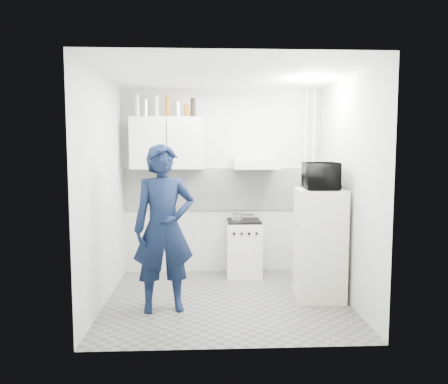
{
  "coord_description": "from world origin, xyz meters",
  "views": [
    {
      "loc": [
        -0.26,
        -4.97,
        1.77
      ],
      "look_at": [
        -0.01,
        0.3,
        1.25
      ],
      "focal_mm": 35.0,
      "sensor_mm": 36.0,
      "label": 1
    }
  ],
  "objects": [
    {
      "name": "floor",
      "position": [
        0.0,
        0.0,
        0.0
      ],
      "size": [
        2.8,
        2.8,
        0.0
      ],
      "primitive_type": "plane",
      "color": "slate",
      "rests_on": "ground"
    },
    {
      "name": "bottle_c",
      "position": [
        -0.9,
        1.07,
        2.35
      ],
      "size": [
        0.07,
        0.07,
        0.29
      ],
      "primitive_type": "cylinder",
      "color": "#B2B7BC",
      "rests_on": "upper_cabinet"
    },
    {
      "name": "canister_b",
      "position": [
        -0.48,
        1.07,
        2.28
      ],
      "size": [
        0.09,
        0.09,
        0.17
      ],
      "primitive_type": "cylinder",
      "color": "brown",
      "rests_on": "upper_cabinet"
    },
    {
      "name": "microwave",
      "position": [
        1.1,
        0.03,
        1.46
      ],
      "size": [
        0.59,
        0.42,
        0.31
      ],
      "primitive_type": "imported",
      "rotation": [
        0.0,
        0.0,
        1.49
      ],
      "color": "black",
      "rests_on": "fridge"
    },
    {
      "name": "bottle_a",
      "position": [
        -1.16,
        1.07,
        2.35
      ],
      "size": [
        0.07,
        0.07,
        0.31
      ],
      "primitive_type": "cylinder",
      "color": "#B2B7BC",
      "rests_on": "upper_cabinet"
    },
    {
      "name": "bottle_e",
      "position": [
        -0.4,
        1.07,
        2.33
      ],
      "size": [
        0.07,
        0.07,
        0.26
      ],
      "primitive_type": "cylinder",
      "color": "black",
      "rests_on": "upper_cabinet"
    },
    {
      "name": "ceiling",
      "position": [
        0.0,
        0.0,
        2.6
      ],
      "size": [
        2.8,
        2.8,
        0.0
      ],
      "primitive_type": "plane",
      "color": "white",
      "rests_on": "wall_back"
    },
    {
      "name": "range_hood",
      "position": [
        0.45,
        1.0,
        1.57
      ],
      "size": [
        0.6,
        0.5,
        0.14
      ],
      "primitive_type": "cube",
      "color": "white",
      "rests_on": "wall_back"
    },
    {
      "name": "stove_top",
      "position": [
        0.29,
        1.0,
        0.77
      ],
      "size": [
        0.46,
        0.46,
        0.03
      ],
      "primitive_type": "cube",
      "color": "black",
      "rests_on": "stove"
    },
    {
      "name": "wall_left",
      "position": [
        -1.4,
        0.0,
        1.3
      ],
      "size": [
        0.0,
        2.6,
        2.6
      ],
      "primitive_type": "plane",
      "rotation": [
        1.57,
        0.0,
        1.57
      ],
      "color": "beige",
      "rests_on": "floor"
    },
    {
      "name": "bottle_d",
      "position": [
        -0.75,
        1.07,
        2.34
      ],
      "size": [
        0.07,
        0.07,
        0.29
      ],
      "primitive_type": "cylinder",
      "color": "brown",
      "rests_on": "upper_cabinet"
    },
    {
      "name": "upper_cabinet",
      "position": [
        -0.75,
        1.07,
        1.85
      ],
      "size": [
        1.0,
        0.35,
        0.7
      ],
      "primitive_type": "cube",
      "color": "white",
      "rests_on": "wall_back"
    },
    {
      "name": "ceiling_spot_fixture",
      "position": [
        1.0,
        0.2,
        2.57
      ],
      "size": [
        0.1,
        0.1,
        0.02
      ],
      "primitive_type": "cylinder",
      "color": "white",
      "rests_on": "ceiling"
    },
    {
      "name": "person",
      "position": [
        -0.7,
        -0.27,
        0.91
      ],
      "size": [
        0.74,
        0.55,
        1.82
      ],
      "primitive_type": "imported",
      "rotation": [
        0.0,
        0.0,
        0.19
      ],
      "color": "black",
      "rests_on": "floor"
    },
    {
      "name": "backsplash",
      "position": [
        0.0,
        1.24,
        1.2
      ],
      "size": [
        2.74,
        0.03,
        0.6
      ],
      "primitive_type": "cube",
      "color": "white",
      "rests_on": "wall_back"
    },
    {
      "name": "canister_a",
      "position": [
        -0.61,
        1.07,
        2.31
      ],
      "size": [
        0.08,
        0.08,
        0.21
      ],
      "primitive_type": "cylinder",
      "color": "silver",
      "rests_on": "upper_cabinet"
    },
    {
      "name": "stove",
      "position": [
        0.29,
        1.0,
        0.38
      ],
      "size": [
        0.47,
        0.47,
        0.76
      ],
      "primitive_type": "cube",
      "color": "white",
      "rests_on": "floor"
    },
    {
      "name": "saucepan",
      "position": [
        0.2,
        1.02,
        0.83
      ],
      "size": [
        0.16,
        0.16,
        0.09
      ],
      "primitive_type": "cylinder",
      "color": "silver",
      "rests_on": "stove_top"
    },
    {
      "name": "bottle_b",
      "position": [
        -1.05,
        1.07,
        2.32
      ],
      "size": [
        0.06,
        0.06,
        0.24
      ],
      "primitive_type": "cylinder",
      "color": "silver",
      "rests_on": "upper_cabinet"
    },
    {
      "name": "pipe_a",
      "position": [
        1.3,
        1.17,
        1.3
      ],
      "size": [
        0.05,
        0.05,
        2.6
      ],
      "primitive_type": "cylinder",
      "color": "white",
      "rests_on": "floor"
    },
    {
      "name": "fridge",
      "position": [
        1.1,
        0.03,
        0.65
      ],
      "size": [
        0.57,
        0.57,
        1.31
      ],
      "primitive_type": "cube",
      "rotation": [
        0.0,
        0.0,
        -0.05
      ],
      "color": "white",
      "rests_on": "floor"
    },
    {
      "name": "wall_right",
      "position": [
        1.4,
        0.0,
        1.3
      ],
      "size": [
        0.0,
        2.6,
        2.6
      ],
      "primitive_type": "plane",
      "rotation": [
        1.57,
        0.0,
        -1.57
      ],
      "color": "beige",
      "rests_on": "floor"
    },
    {
      "name": "wall_back",
      "position": [
        0.0,
        1.25,
        1.3
      ],
      "size": [
        2.8,
        0.0,
        2.8
      ],
      "primitive_type": "plane",
      "rotation": [
        1.57,
        0.0,
        0.0
      ],
      "color": "beige",
      "rests_on": "floor"
    },
    {
      "name": "pipe_b",
      "position": [
        1.18,
        1.17,
        1.3
      ],
      "size": [
        0.04,
        0.04,
        2.6
      ],
      "primitive_type": "cylinder",
      "color": "white",
      "rests_on": "floor"
    }
  ]
}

